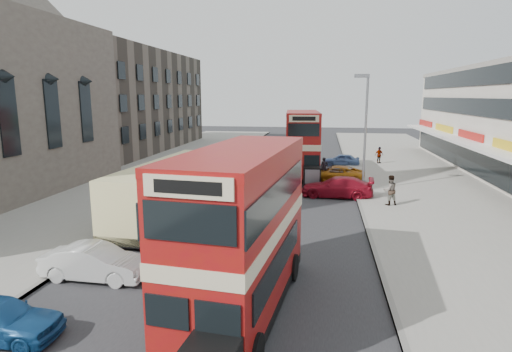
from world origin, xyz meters
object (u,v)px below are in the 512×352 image
Objects in this scene: pedestrian_far at (379,155)px; cyclist at (324,173)px; bus_main at (242,230)px; street_lamp at (365,124)px; car_left_front at (95,262)px; bus_second at (302,144)px; car_right_b at (335,174)px; car_right_c at (342,160)px; coach at (172,188)px; pedestrian_near at (390,190)px; car_right_a at (337,187)px.

cyclist is (-5.35, -9.22, -0.32)m from pedestrian_far.
bus_main is 21.15m from cyclist.
street_lamp is 2.07× the size of car_left_front.
car_left_front is 2.05× the size of cyclist.
car_right_b is at bearing 137.99° from bus_second.
car_right_c is at bearing -178.37° from car_right_b.
street_lamp is 13.64m from pedestrian_far.
street_lamp is 4.24× the size of cyclist.
coach reaches higher than car_right_c.
bus_second is 5.15× the size of pedestrian_near.
bus_main reaches higher than car_right_c.
coach is (-6.45, -13.46, -1.06)m from bus_second.
street_lamp is 0.74× the size of coach.
car_right_c is at bearing 66.16° from coach.
cyclist is at bearing -21.84° from car_left_front.
street_lamp is 4.37× the size of pedestrian_near.
cyclist is at bearing -166.23° from car_right_a.
car_right_c is at bearing -179.36° from car_right_a.
street_lamp reaches higher than bus_second.
car_right_c is at bearing -124.81° from bus_second.
cyclist is (-2.62, 3.58, -4.14)m from street_lamp.
cyclist is at bearing 129.14° from bus_second.
car_right_b is 7.85m from pedestrian_near.
bus_main is 31.19m from pedestrian_far.
coach is 11.20m from car_right_a.
coach is 2.33× the size of car_right_a.
car_left_front is 1.15× the size of car_right_c.
bus_main is 1.99× the size of car_right_b.
pedestrian_near is at bearing -109.63° from bus_main.
car_left_front is (-6.46, -21.54, -2.11)m from bus_second.
pedestrian_near is (6.48, 13.61, -1.55)m from bus_main.
cyclist is at bearing -80.36° from pedestrian_near.
car_right_b is 2.43× the size of cyclist.
bus_second is (0.66, 22.87, 0.13)m from bus_main.
car_right_c is 8.18m from cyclist.
bus_second is 4.99× the size of cyclist.
street_lamp reaches higher than car_right_c.
bus_main reaches higher than coach.
cyclist is at bearing 57.46° from coach.
cyclist is (-0.83, 0.11, -0.00)m from car_right_b.
bus_main is (-5.14, -17.33, -2.16)m from street_lamp.
street_lamp is 6.07m from cyclist.
street_lamp reaches higher than coach.
car_left_front is 21.27m from cyclist.
car_left_front is (-10.94, -16.00, -4.14)m from street_lamp.
car_left_front is at bearing -145.17° from pedestrian_far.
car_right_c is 15.48m from pedestrian_near.
car_left_front is 0.83× the size of car_right_a.
car_left_front is at bearing -18.17° from car_right_c.
cyclist is (-3.96, 7.30, -0.44)m from pedestrian_near.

